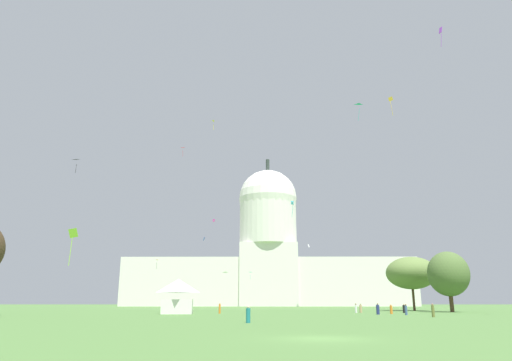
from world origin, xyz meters
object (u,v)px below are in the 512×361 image
at_px(tree_east_near, 448,274).
at_px(kite_yellow_high, 212,122).
at_px(kite_black_mid, 77,162).
at_px(kite_magenta_mid, 214,220).
at_px(capitol_building, 268,256).
at_px(kite_turquoise_high, 359,105).
at_px(person_orange_lawn_far_left, 391,310).
at_px(person_teal_edge_west, 248,315).
at_px(kite_cyan_mid, 292,203).
at_px(event_tent, 178,296).
at_px(kite_red_high, 183,149).
at_px(kite_white_low, 225,273).
at_px(tree_east_mid, 411,273).
at_px(kite_blue_mid, 204,239).
at_px(kite_white_mid, 309,246).
at_px(kite_lime_low, 73,237).
at_px(person_white_near_tree_east, 356,309).
at_px(person_olive_aisle_center, 433,311).
at_px(kite_orange_low, 156,261).
at_px(person_navy_front_left, 378,309).
at_px(person_black_back_center, 404,309).
at_px(kite_gold_high, 391,102).
at_px(person_tan_near_tree_west, 361,309).
at_px(kite_violet_high, 441,32).

relative_size(tree_east_near, kite_yellow_high, 4.18).
bearing_deg(kite_black_mid, kite_magenta_mid, -96.38).
distance_m(capitol_building, kite_turquoise_high, 118.33).
relative_size(person_orange_lawn_far_left, person_teal_edge_west, 1.01).
relative_size(capitol_building, kite_cyan_mid, 31.46).
bearing_deg(event_tent, kite_red_high, 94.17).
bearing_deg(kite_white_low, person_orange_lawn_far_left, -73.83).
bearing_deg(tree_east_mid, person_orange_lawn_far_left, -114.43).
xyz_separation_m(kite_blue_mid, kite_white_mid, (41.23, 29.30, 0.93)).
xyz_separation_m(capitol_building, kite_red_high, (-33.62, -51.92, 35.96)).
height_order(kite_white_low, kite_lime_low, kite_lime_low).
height_order(person_white_near_tree_east, kite_cyan_mid, kite_cyan_mid).
xyz_separation_m(tree_east_near, person_olive_aisle_center, (-14.51, -30.11, -6.29)).
distance_m(person_orange_lawn_far_left, kite_blue_mid, 102.93).
bearing_deg(person_orange_lawn_far_left, kite_orange_low, -27.91).
bearing_deg(kite_white_mid, tree_east_near, -81.19).
bearing_deg(person_navy_front_left, person_black_back_center, 116.22).
height_order(person_teal_edge_west, person_navy_front_left, person_navy_front_left).
relative_size(kite_yellow_high, kite_magenta_mid, 2.84).
distance_m(person_black_back_center, person_olive_aisle_center, 23.32).
bearing_deg(kite_cyan_mid, kite_lime_low, -116.38).
xyz_separation_m(kite_orange_low, kite_gold_high, (63.74, -70.80, 26.98)).
bearing_deg(kite_gold_high, capitol_building, 175.46).
xyz_separation_m(person_tan_near_tree_west, kite_red_high, (-47.75, 82.71, 58.28)).
relative_size(person_white_near_tree_east, kite_orange_low, 0.54).
distance_m(person_teal_edge_west, person_olive_aisle_center, 28.07).
relative_size(person_black_back_center, kite_white_low, 1.07).
height_order(person_white_near_tree_east, kite_lime_low, kite_lime_low).
bearing_deg(kite_blue_mid, kite_red_high, 148.00).
relative_size(person_black_back_center, kite_yellow_high, 0.57).
bearing_deg(kite_cyan_mid, person_navy_front_left, -76.26).
distance_m(person_tan_near_tree_west, person_navy_front_left, 12.20).
relative_size(tree_east_near, kite_white_low, 7.88).
height_order(kite_violet_high, kite_red_high, kite_red_high).
distance_m(kite_yellow_high, kite_orange_low, 56.63).
bearing_deg(kite_magenta_mid, kite_gold_high, -47.11).
bearing_deg(kite_magenta_mid, person_orange_lawn_far_left, -52.88).
xyz_separation_m(kite_lime_low, kite_blue_mid, (1.92, 111.88, 14.81)).
distance_m(person_orange_lawn_far_left, person_white_near_tree_east, 8.57).
distance_m(kite_red_high, kite_white_mid, 67.24).
bearing_deg(kite_cyan_mid, kite_white_mid, 82.19).
distance_m(kite_yellow_high, kite_magenta_mid, 67.40).
relative_size(person_tan_near_tree_west, person_black_back_center, 1.01).
xyz_separation_m(kite_orange_low, kite_blue_mid, (15.60, 7.04, 8.65)).
bearing_deg(kite_blue_mid, event_tent, -113.55).
bearing_deg(capitol_building, person_navy_front_left, -84.50).
bearing_deg(kite_red_high, kite_yellow_high, 103.72).
bearing_deg(kite_turquoise_high, person_olive_aisle_center, -94.43).
bearing_deg(kite_white_low, kite_red_high, 111.21).
xyz_separation_m(kite_blue_mid, kite_magenta_mid, (1.29, 20.59, 10.42)).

